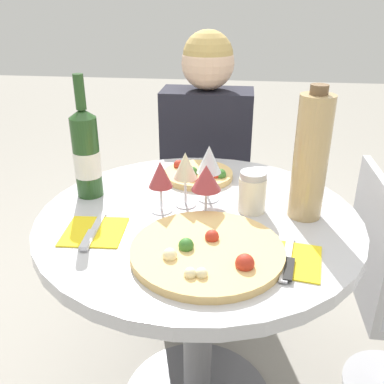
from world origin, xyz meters
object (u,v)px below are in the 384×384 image
dining_table (198,269)px  seated_diner (205,188)px  chair_behind_diner (207,205)px  wine_bottle (86,153)px  pizza_large (207,251)px  tall_carafe (311,157)px

dining_table → seated_diner: seated_diner is taller
chair_behind_diner → wine_bottle: bearing=65.4°
wine_bottle → pizza_large: bearing=-37.0°
wine_bottle → tall_carafe: bearing=-5.2°
wine_bottle → chair_behind_diner: bearing=65.4°
dining_table → pizza_large: pizza_large is taller
dining_table → chair_behind_diner: (-0.04, 0.74, -0.16)m
chair_behind_diner → tall_carafe: (0.32, -0.71, 0.51)m
chair_behind_diner → wine_bottle: (-0.30, -0.65, 0.48)m
chair_behind_diner → pizza_large: bearing=94.8°
seated_diner → chair_behind_diner: bearing=-90.0°
seated_diner → wine_bottle: 0.69m
pizza_large → chair_behind_diner: bearing=94.8°
chair_behind_diner → tall_carafe: bearing=114.6°
dining_table → wine_bottle: size_ratio=2.47×
chair_behind_diner → seated_diner: 0.19m
chair_behind_diner → seated_diner: size_ratio=0.70×
pizza_large → tall_carafe: (0.24, 0.23, 0.16)m
dining_table → seated_diner: (-0.04, 0.61, -0.02)m
dining_table → chair_behind_diner: 0.76m
dining_table → tall_carafe: 0.45m
chair_behind_diner → tall_carafe: tall_carafe is taller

